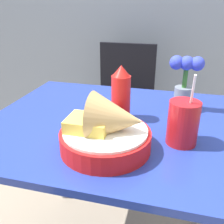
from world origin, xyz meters
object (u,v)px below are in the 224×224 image
(food_basket, at_px, (109,131))
(ketchup_bottle, at_px, (121,94))
(chair_far_window, at_px, (124,97))
(drink_cup, at_px, (183,124))
(flower_vase, at_px, (185,81))

(food_basket, distance_m, ketchup_bottle, 0.22)
(chair_far_window, distance_m, drink_cup, 1.06)
(chair_far_window, bearing_deg, flower_vase, -60.93)
(food_basket, distance_m, flower_vase, 0.42)
(ketchup_bottle, distance_m, drink_cup, 0.26)
(food_basket, bearing_deg, chair_far_window, 99.12)
(ketchup_bottle, bearing_deg, food_basket, -86.68)
(drink_cup, distance_m, flower_vase, 0.27)
(food_basket, relative_size, drink_cup, 1.18)
(chair_far_window, bearing_deg, food_basket, -80.88)
(ketchup_bottle, relative_size, drink_cup, 0.89)
(ketchup_bottle, height_order, flower_vase, flower_vase)
(flower_vase, bearing_deg, drink_cup, -90.15)
(chair_far_window, height_order, ketchup_bottle, ketchup_bottle)
(food_basket, height_order, drink_cup, drink_cup)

